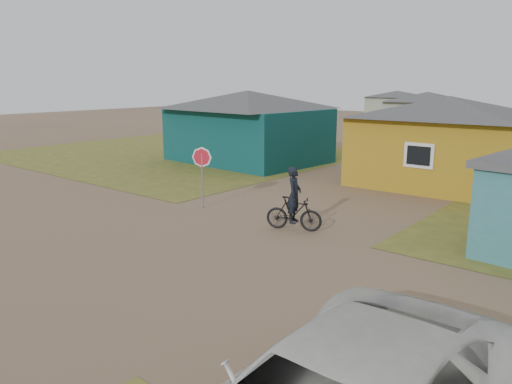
% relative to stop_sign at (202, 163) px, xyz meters
% --- Properties ---
extents(ground, '(120.00, 120.00, 0.00)m').
position_rel_stop_sign_xyz_m(ground, '(2.79, -4.19, -1.66)').
color(ground, '#82644B').
extents(grass_nw, '(20.00, 18.00, 0.00)m').
position_rel_stop_sign_xyz_m(grass_nw, '(-11.21, 8.81, -1.66)').
color(grass_nw, olive).
rests_on(grass_nw, ground).
extents(house_teal, '(8.93, 7.08, 4.00)m').
position_rel_stop_sign_xyz_m(house_teal, '(-5.71, 9.31, 0.39)').
color(house_teal, '#0A383A').
rests_on(house_teal, ground).
extents(house_yellow, '(7.72, 6.76, 3.90)m').
position_rel_stop_sign_xyz_m(house_yellow, '(5.29, 9.81, 0.34)').
color(house_yellow, '#A77E19').
rests_on(house_yellow, ground).
extents(house_pale_west, '(7.04, 6.15, 3.60)m').
position_rel_stop_sign_xyz_m(house_pale_west, '(-3.21, 29.81, 0.20)').
color(house_pale_west, gray).
rests_on(house_pale_west, ground).
extents(house_pale_north, '(6.28, 5.81, 3.40)m').
position_rel_stop_sign_xyz_m(house_pale_north, '(-11.21, 41.81, 0.09)').
color(house_pale_north, gray).
rests_on(house_pale_north, ground).
extents(stop_sign, '(0.73, 0.08, 2.24)m').
position_rel_stop_sign_xyz_m(stop_sign, '(0.00, 0.00, 0.00)').
color(stop_sign, gray).
rests_on(stop_sign, ground).
extents(cyclist, '(1.83, 1.10, 2.00)m').
position_rel_stop_sign_xyz_m(cyclist, '(4.15, -0.15, -0.93)').
color(cyclist, black).
rests_on(cyclist, ground).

